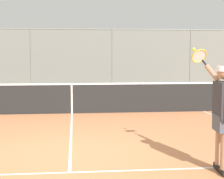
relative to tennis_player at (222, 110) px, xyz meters
The scene contains 5 objects.
ground_plane 2.91m from the tennis_player, 27.65° to the right, with size 60.00×60.00×0.00m, color #C67A4C.
court_line_markings 2.62m from the tennis_player, ahead, with size 8.68×10.64×0.01m.
fence_backdrop 11.59m from the tennis_player, 77.94° to the right, with size 20.74×1.37×2.98m.
tennis_net 6.53m from the tennis_player, 68.19° to the right, with size 11.15×0.09×1.07m.
tennis_player is the anchor object (origin of this frame).
Camera 1 is at (-0.09, 6.82, 1.90)m, focal length 59.03 mm.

